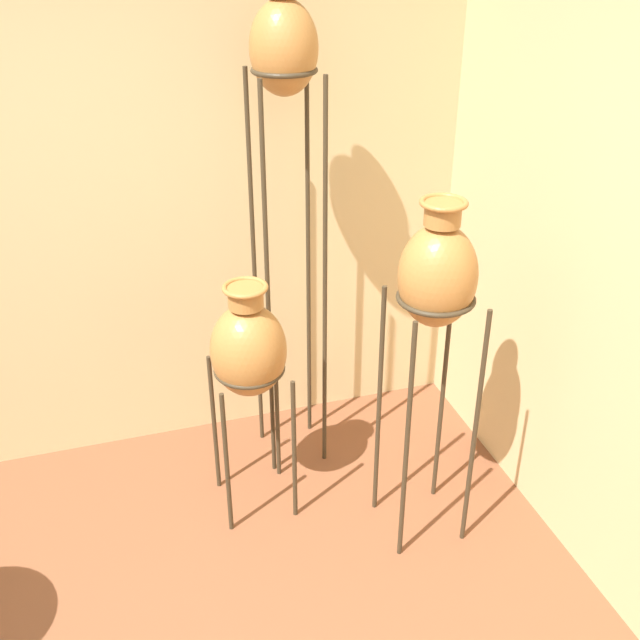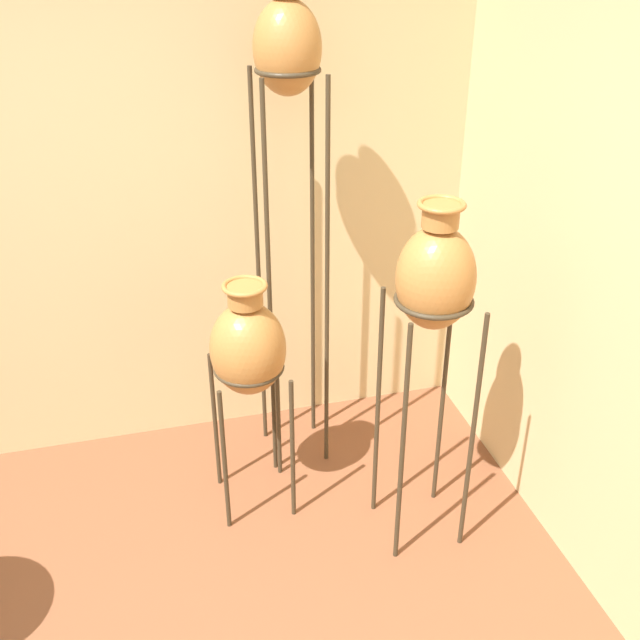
% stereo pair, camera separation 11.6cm
% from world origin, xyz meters
% --- Properties ---
extents(wall_back, '(7.90, 0.06, 2.70)m').
position_xyz_m(wall_back, '(0.00, 1.98, 1.35)').
color(wall_back, '#D1B784').
rests_on(wall_back, ground_plane).
extents(vase_stand_tall, '(0.27, 0.27, 2.17)m').
position_xyz_m(vase_stand_tall, '(1.03, 1.63, 1.83)').
color(vase_stand_tall, '#382D1E').
rests_on(vase_stand_tall, ground_plane).
extents(vase_stand_medium, '(0.31, 0.31, 1.49)m').
position_xyz_m(vase_stand_medium, '(1.41, 0.97, 1.18)').
color(vase_stand_medium, '#382D1E').
rests_on(vase_stand_medium, ground_plane).
extents(vase_stand_short, '(0.31, 0.31, 1.09)m').
position_xyz_m(vase_stand_short, '(0.77, 1.32, 0.80)').
color(vase_stand_short, '#382D1E').
rests_on(vase_stand_short, ground_plane).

